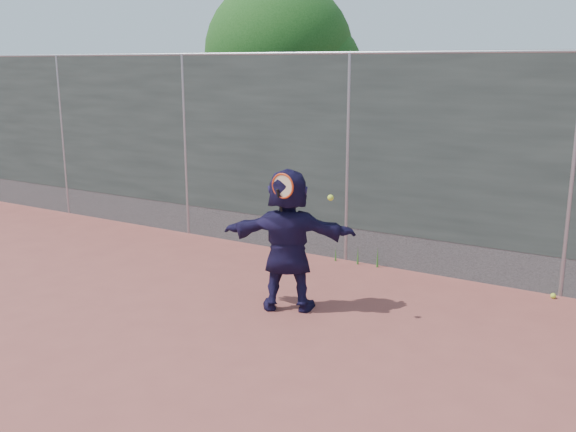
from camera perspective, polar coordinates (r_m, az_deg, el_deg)
The scene contains 7 objects.
ground at distance 6.87m, azimuth -7.88°, elevation -11.35°, with size 80.00×80.00×0.00m, color #9E4C42.
player at distance 7.51m, azimuth -0.00°, elevation -2.11°, with size 1.58×0.50×1.70m, color #1B153B.
ball_ground at distance 8.72m, azimuth 22.50°, elevation -6.57°, with size 0.07×0.07×0.07m, color #C8E633.
fence at distance 9.31m, azimuth 5.35°, elevation 5.47°, with size 20.00×0.06×3.03m.
swing_action at distance 7.15m, azimuth -0.06°, elevation 2.45°, with size 0.74×0.17×0.51m.
tree_left at distance 13.26m, azimuth -0.11°, elevation 13.78°, with size 3.15×3.00×4.53m.
weed_clump at distance 9.40m, azimuth 6.48°, elevation -3.53°, with size 0.68×0.07×0.30m.
Camera 1 is at (3.95, -4.83, 2.87)m, focal length 40.00 mm.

